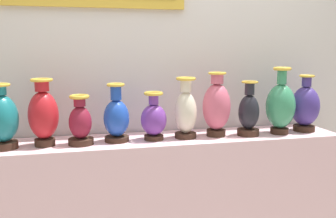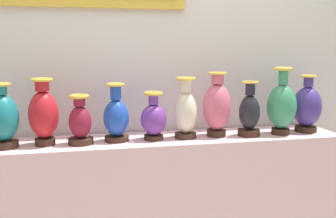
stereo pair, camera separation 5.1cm
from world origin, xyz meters
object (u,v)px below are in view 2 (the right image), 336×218
(vase_jade, at_px, (282,106))
(vase_indigo, at_px, (307,107))
(vase_teal, at_px, (3,119))
(vase_crimson, at_px, (44,114))
(vase_onyx, at_px, (249,113))
(vase_burgundy, at_px, (80,122))
(vase_ivory, at_px, (186,111))
(vase_sapphire, at_px, (116,117))
(vase_rose, at_px, (217,107))
(vase_violet, at_px, (153,119))

(vase_jade, xyz_separation_m, vase_indigo, (0.20, 0.03, -0.02))
(vase_teal, relative_size, vase_crimson, 0.94)
(vase_onyx, distance_m, vase_indigo, 0.43)
(vase_burgundy, bearing_deg, vase_ivory, 1.72)
(vase_sapphire, relative_size, vase_rose, 0.86)
(vase_violet, bearing_deg, vase_burgundy, -177.89)
(vase_teal, height_order, vase_jade, vase_jade)
(vase_ivory, height_order, vase_rose, vase_rose)
(vase_crimson, relative_size, vase_indigo, 1.02)
(vase_teal, bearing_deg, vase_rose, 1.06)
(vase_indigo, bearing_deg, vase_crimson, -179.79)
(vase_crimson, bearing_deg, vase_jade, -1.10)
(vase_teal, relative_size, vase_indigo, 0.96)
(vase_sapphire, xyz_separation_m, vase_violet, (0.22, -0.01, -0.01))
(vase_burgundy, height_order, vase_rose, vase_rose)
(vase_crimson, distance_m, vase_jade, 1.47)
(vase_teal, xyz_separation_m, vase_jade, (1.69, -0.01, 0.02))
(vase_crimson, bearing_deg, vase_onyx, -1.18)
(vase_violet, relative_size, vase_onyx, 0.84)
(vase_crimson, distance_m, vase_ivory, 0.84)
(vase_violet, distance_m, vase_onyx, 0.62)
(vase_burgundy, relative_size, vase_onyx, 0.83)
(vase_teal, distance_m, vase_onyx, 1.47)
(vase_indigo, bearing_deg, vase_onyx, -175.71)
(vase_teal, relative_size, vase_rose, 0.90)
(vase_burgundy, xyz_separation_m, vase_onyx, (1.05, -0.01, 0.02))
(vase_indigo, bearing_deg, vase_rose, -179.93)
(vase_teal, xyz_separation_m, vase_violet, (0.85, 0.02, -0.04))
(vase_crimson, height_order, vase_sapphire, vase_crimson)
(vase_burgundy, bearing_deg, vase_crimson, 174.84)
(vase_teal, relative_size, vase_ivory, 0.96)
(vase_teal, distance_m, vase_violet, 0.85)
(vase_crimson, distance_m, vase_violet, 0.64)
(vase_crimson, distance_m, vase_sapphire, 0.41)
(vase_onyx, xyz_separation_m, vase_jade, (0.22, -0.00, 0.04))
(vase_onyx, relative_size, vase_indigo, 0.92)
(vase_crimson, xyz_separation_m, vase_indigo, (1.68, 0.01, -0.02))
(vase_violet, relative_size, vase_rose, 0.73)
(vase_teal, distance_m, vase_ivory, 1.05)
(vase_violet, bearing_deg, vase_teal, -178.95)
(vase_burgundy, bearing_deg, vase_teal, 179.95)
(vase_crimson, height_order, vase_ivory, vase_crimson)
(vase_indigo, bearing_deg, vase_teal, -179.27)
(vase_rose, relative_size, vase_onyx, 1.16)
(vase_burgundy, height_order, vase_sapphire, vase_sapphire)
(vase_crimson, relative_size, vase_ivory, 1.02)
(vase_burgundy, height_order, vase_onyx, vase_onyx)
(vase_rose, bearing_deg, vase_sapphire, 179.56)
(vase_onyx, bearing_deg, vase_burgundy, 179.59)
(vase_rose, relative_size, vase_indigo, 1.07)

